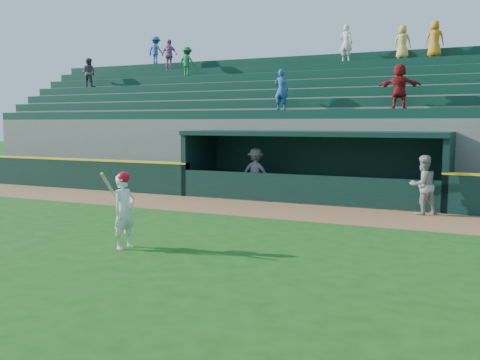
# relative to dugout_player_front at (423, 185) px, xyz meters

# --- Properties ---
(ground) EXTENTS (120.00, 120.00, 0.00)m
(ground) POSITION_rel_dugout_player_front_xyz_m (-4.01, -6.01, -0.90)
(ground) COLOR #184B12
(ground) RESTS_ON ground
(warning_track) EXTENTS (40.00, 3.00, 0.01)m
(warning_track) POSITION_rel_dugout_player_front_xyz_m (-4.01, -1.11, -0.89)
(warning_track) COLOR brown
(warning_track) RESTS_ON ground
(field_wall_left) EXTENTS (15.50, 0.30, 1.20)m
(field_wall_left) POSITION_rel_dugout_player_front_xyz_m (-16.26, 0.54, -0.30)
(field_wall_left) COLOR black
(field_wall_left) RESTS_ON ground
(wall_stripe_left) EXTENTS (15.50, 0.32, 0.06)m
(wall_stripe_left) POSITION_rel_dugout_player_front_xyz_m (-16.26, 0.54, 0.33)
(wall_stripe_left) COLOR yellow
(wall_stripe_left) RESTS_ON field_wall_left
(dugout_player_front) EXTENTS (1.10, 1.09, 1.80)m
(dugout_player_front) POSITION_rel_dugout_player_front_xyz_m (0.00, 0.00, 0.00)
(dugout_player_front) COLOR #999994
(dugout_player_front) RESTS_ON ground
(dugout_player_inside) EXTENTS (1.19, 0.70, 1.82)m
(dugout_player_inside) POSITION_rel_dugout_player_front_xyz_m (-6.18, 1.65, 0.01)
(dugout_player_inside) COLOR #969692
(dugout_player_inside) RESTS_ON ground
(dugout) EXTENTS (9.40, 2.80, 2.46)m
(dugout) POSITION_rel_dugout_player_front_xyz_m (-4.01, 1.99, 0.46)
(dugout) COLOR slate
(dugout) RESTS_ON ground
(stands) EXTENTS (34.50, 6.25, 7.49)m
(stands) POSITION_rel_dugout_player_front_xyz_m (-4.00, 6.55, 1.50)
(stands) COLOR slate
(stands) RESTS_ON ground
(batter_at_plate) EXTENTS (0.51, 0.80, 1.72)m
(batter_at_plate) POSITION_rel_dugout_player_front_xyz_m (-5.46, -7.33, -0.04)
(batter_at_plate) COLOR white
(batter_at_plate) RESTS_ON ground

